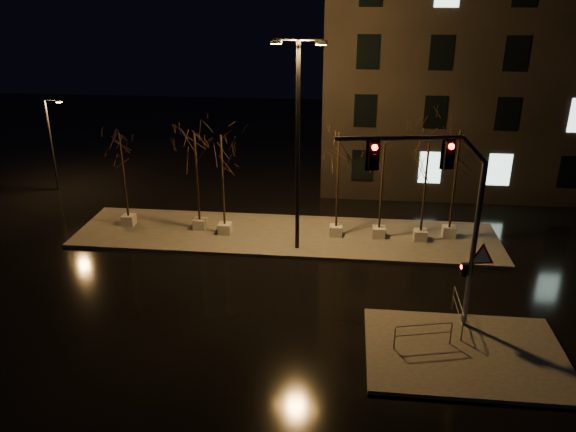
# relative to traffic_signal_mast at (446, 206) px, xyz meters

# --- Properties ---
(ground) EXTENTS (90.00, 90.00, 0.00)m
(ground) POSITION_rel_traffic_signal_mast_xyz_m (-6.55, 1.91, -5.02)
(ground) COLOR black
(ground) RESTS_ON ground
(median) EXTENTS (22.00, 5.00, 0.15)m
(median) POSITION_rel_traffic_signal_mast_xyz_m (-6.55, 7.91, -4.95)
(median) COLOR #4A4742
(median) RESTS_ON ground
(sidewalk_corner) EXTENTS (7.00, 5.00, 0.15)m
(sidewalk_corner) POSITION_rel_traffic_signal_mast_xyz_m (0.95, -1.59, -4.95)
(sidewalk_corner) COLOR #4A4742
(sidewalk_corner) RESTS_ON ground
(building) EXTENTS (25.00, 12.00, 15.00)m
(building) POSITION_rel_traffic_signal_mast_xyz_m (7.45, 19.91, 2.48)
(building) COLOR black
(building) RESTS_ON ground
(tree_0) EXTENTS (1.80, 1.80, 5.18)m
(tree_0) POSITION_rel_traffic_signal_mast_xyz_m (-15.16, 8.23, -0.95)
(tree_0) COLOR #BAB8AD
(tree_0) RESTS_ON median
(tree_1) EXTENTS (1.80, 1.80, 5.33)m
(tree_1) POSITION_rel_traffic_signal_mast_xyz_m (-11.18, 8.11, -0.83)
(tree_1) COLOR #BAB8AD
(tree_1) RESTS_ON median
(tree_2) EXTENTS (1.80, 1.80, 5.41)m
(tree_2) POSITION_rel_traffic_signal_mast_xyz_m (-9.72, 7.65, -0.77)
(tree_2) COLOR #BAB8AD
(tree_2) RESTS_ON median
(tree_3) EXTENTS (1.80, 1.80, 5.61)m
(tree_3) POSITION_rel_traffic_signal_mast_xyz_m (-3.92, 7.99, -0.62)
(tree_3) COLOR #BAB8AD
(tree_3) RESTS_ON median
(tree_4) EXTENTS (1.80, 1.80, 5.11)m
(tree_4) POSITION_rel_traffic_signal_mast_xyz_m (-1.72, 8.04, -1.00)
(tree_4) COLOR #BAB8AD
(tree_4) RESTS_ON median
(tree_5) EXTENTS (1.80, 1.80, 5.19)m
(tree_5) POSITION_rel_traffic_signal_mast_xyz_m (0.37, 7.87, -0.94)
(tree_5) COLOR #BAB8AD
(tree_5) RESTS_ON median
(tree_6) EXTENTS (1.80, 1.80, 5.78)m
(tree_6) POSITION_rel_traffic_signal_mast_xyz_m (1.89, 8.47, -0.49)
(tree_6) COLOR #BAB8AD
(tree_6) RESTS_ON median
(traffic_signal_mast) EXTENTS (6.03, 0.98, 7.42)m
(traffic_signal_mast) POSITION_rel_traffic_signal_mast_xyz_m (0.00, 0.00, 0.00)
(traffic_signal_mast) COLOR slate
(traffic_signal_mast) RESTS_ON sidewalk_corner
(streetlight_main) EXTENTS (2.49, 0.56, 9.96)m
(streetlight_main) POSITION_rel_traffic_signal_mast_xyz_m (-5.80, 6.31, 0.87)
(streetlight_main) COLOR black
(streetlight_main) RESTS_ON median
(streetlight_far) EXTENTS (1.14, 0.30, 5.81)m
(streetlight_far) POSITION_rel_traffic_signal_mast_xyz_m (-21.90, 13.66, -1.83)
(streetlight_far) COLOR black
(streetlight_far) RESTS_ON ground
(guard_rail_a) EXTENTS (2.08, 0.55, 0.92)m
(guard_rail_a) POSITION_rel_traffic_signal_mast_xyz_m (-0.55, -1.45, -4.27)
(guard_rail_a) COLOR slate
(guard_rail_a) RESTS_ON sidewalk_corner
(guard_rail_b) EXTENTS (0.08, 2.24, 1.06)m
(guard_rail_b) POSITION_rel_traffic_signal_mast_xyz_m (0.92, 0.16, -4.19)
(guard_rail_b) COLOR slate
(guard_rail_b) RESTS_ON sidewalk_corner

